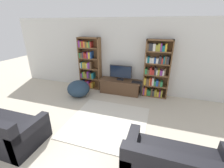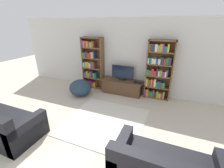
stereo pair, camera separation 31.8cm
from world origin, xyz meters
The scene contains 8 objects.
wall_back centered at (0.00, 4.23, 1.30)m, with size 8.80×0.06×2.60m.
bookshelf_left centered at (-1.26, 4.05, 0.96)m, with size 0.83×0.30×1.95m.
bookshelf_right centered at (1.22, 4.05, 0.95)m, with size 0.83×0.30×1.95m.
tv_stand centered at (0.02, 3.91, 0.25)m, with size 1.50×0.51×0.50m.
television centered at (0.02, 3.95, 0.79)m, with size 0.81×0.16×0.53m.
laptop centered at (0.64, 3.86, 0.51)m, with size 0.36×0.20×0.03m.
area_rug centered at (0.18, 2.08, 0.01)m, with size 1.99×1.97×0.02m.
beanbag_ottoman centered at (-1.29, 3.20, 0.28)m, with size 0.77×0.77×0.57m, color #23384C.
Camera 2 is at (1.60, -0.88, 2.41)m, focal length 24.00 mm.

